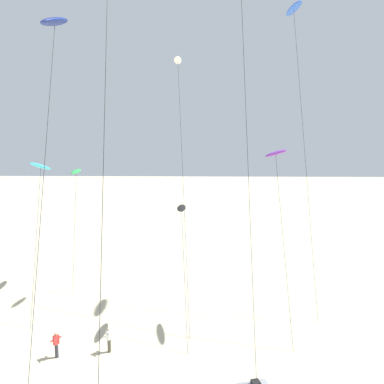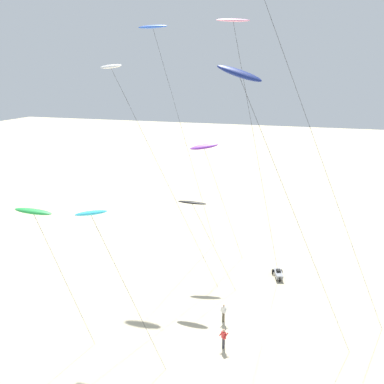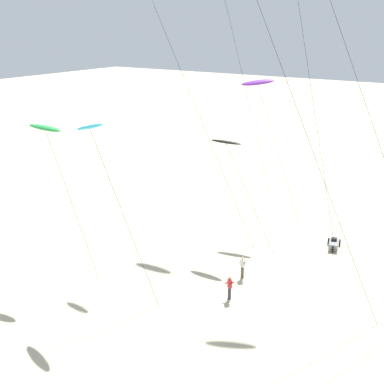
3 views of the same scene
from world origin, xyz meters
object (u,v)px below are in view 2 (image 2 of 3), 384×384
Objects in this scene: kite_pink at (234,24)px; kite_blue at (153,29)px; kite_white at (113,71)px; kite_flyer_middle at (224,312)px; kite_cyan at (91,214)px; kite_purple at (204,147)px; kite_flyer_nearest at (224,338)px; kite_navy at (240,76)px; kite_black at (192,203)px; kite_green at (33,212)px; beach_buggy at (278,274)px.

kite_blue is at bearing 60.43° from kite_pink.
kite_white is 12.46× the size of kite_flyer_middle.
kite_purple is at bearing -7.53° from kite_cyan.
kite_flyer_nearest and kite_flyer_middle have the same top height.
kite_purple is 0.52× the size of kite_blue.
kite_blue is at bearing 37.76° from kite_navy.
kite_cyan is 14.61m from kite_flyer_middle.
kite_black is 19.65m from kite_blue.
kite_navy is (3.98, -13.56, 9.16)m from kite_green.
kite_navy is at bearing -153.99° from kite_flyer_middle.
beach_buggy is (4.27, -7.87, -8.21)m from kite_black.
kite_cyan is 0.49× the size of kite_pink.
kite_purple is at bearing 47.46° from kite_pink.
kite_pink is at bearing -20.81° from kite_cyan.
kite_cyan reaches higher than kite_black.
kite_flyer_nearest is at bearing -167.52° from kite_flyer_middle.
kite_cyan is at bearing 116.69° from kite_flyer_nearest.
kite_white is at bearing -9.00° from kite_green.
kite_green is 24.31m from beach_buggy.
kite_green is 16.67m from kite_flyer_nearest.
kite_navy is (-13.35, -5.86, 7.24)m from kite_purple.
kite_pink is 14.67× the size of kite_flyer_nearest.
kite_cyan is 0.91× the size of kite_purple.
kite_flyer_middle is at bearing 156.37° from beach_buggy.
kite_green is (1.00, 5.27, -0.77)m from kite_cyan.
kite_white is 0.83× the size of kite_blue.
kite_cyan reaches higher than kite_green.
kite_blue reaches higher than kite_flyer_middle.
kite_blue is at bearing 35.28° from kite_flyer_nearest.
kite_cyan is at bearing 172.47° from kite_purple.
kite_navy reaches higher than beach_buggy.
kite_flyer_nearest is at bearing 160.69° from kite_navy.
kite_purple is 15.07m from beach_buggy.
kite_pink is at bearing -119.57° from kite_blue.
kite_blue is (9.19, 7.11, 15.85)m from kite_black.
kite_black is 13.91m from kite_navy.
kite_pink is at bearing 96.56° from beach_buggy.
kite_flyer_nearest is (-7.58, -4.75, -7.75)m from kite_black.
kite_pink reaches higher than kite_green.
kite_cyan is 1.35× the size of kite_black.
kite_green is (-14.24, 11.06, -13.36)m from kite_pink.
kite_cyan is 18.53m from kite_purple.
kite_navy is (-10.25, -2.50, -4.20)m from kite_pink.
kite_green is at bearing 116.08° from kite_flyer_middle.
kite_purple is at bearing -23.94° from kite_green.
kite_cyan is 5.62× the size of beach_buggy.
kite_navy reaches higher than kite_black.
kite_green reaches higher than kite_flyer_middle.
kite_white reaches higher than kite_purple.
kite_flyer_nearest is (-6.91, -11.64, -19.25)m from kite_white.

